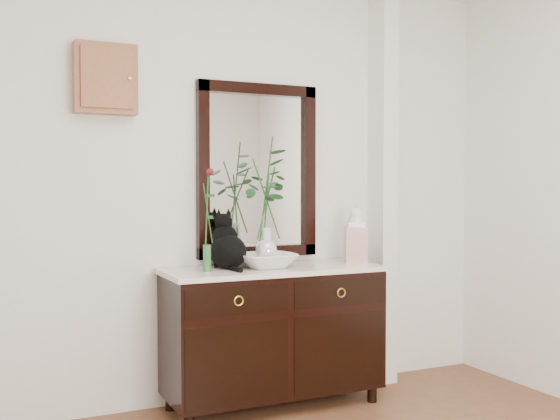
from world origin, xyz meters
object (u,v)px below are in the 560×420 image
sideboard (273,329)px  cat (228,240)px  lotus_bowl (266,261)px  ginger_jar (356,234)px

sideboard → cat: bearing=169.5°
cat → lotus_bowl: (0.22, -0.06, -0.12)m
cat → lotus_bowl: bearing=-19.6°
cat → lotus_bowl: size_ratio=0.95×
sideboard → lotus_bowl: size_ratio=3.75×
ginger_jar → cat: bearing=175.0°
sideboard → ginger_jar: bearing=-2.3°
ginger_jar → lotus_bowl: bearing=179.0°
cat → ginger_jar: (0.84, -0.07, 0.02)m
cat → ginger_jar: bearing=-8.9°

